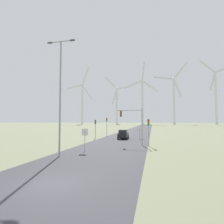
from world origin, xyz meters
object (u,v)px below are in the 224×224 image
at_px(traffic_light_post_near_right, 149,126).
at_px(traffic_light_post_mid_left, 107,122).
at_px(traffic_light_mast_overhead, 133,119).
at_px(wind_turbine_far_left, 82,100).
at_px(wind_turbine_center, 142,97).
at_px(car_approaching, 123,134).
at_px(wind_turbine_far_right, 216,93).
at_px(stop_sign_far, 139,130).
at_px(wind_turbine_right, 174,96).
at_px(streetlamp, 60,85).
at_px(stop_sign_near, 85,136).
at_px(traffic_light_post_near_left, 95,125).
at_px(wind_turbine_left, 117,102).

bearing_deg(traffic_light_post_near_right, traffic_light_post_mid_left, 122.04).
bearing_deg(traffic_light_mast_overhead, wind_turbine_far_left, 115.64).
distance_m(traffic_light_post_mid_left, wind_turbine_center, 140.43).
height_order(car_approaching, wind_turbine_far_left, wind_turbine_far_left).
relative_size(traffic_light_mast_overhead, wind_turbine_far_right, 0.09).
bearing_deg(wind_turbine_far_left, stop_sign_far, -62.72).
bearing_deg(wind_turbine_right, streetlamp, -100.38).
bearing_deg(traffic_light_post_near_right, stop_sign_near, -139.69).
relative_size(car_approaching, wind_turbine_far_right, 0.07).
distance_m(traffic_light_post_near_right, wind_turbine_right, 154.61).
relative_size(traffic_light_post_near_left, traffic_light_post_mid_left, 0.87).
relative_size(traffic_light_mast_overhead, wind_turbine_far_left, 0.09).
distance_m(stop_sign_far, traffic_light_post_near_right, 10.71).
xyz_separation_m(stop_sign_near, traffic_light_post_near_right, (7.30, 6.20, 0.96)).
bearing_deg(wind_turbine_far_left, traffic_light_mast_overhead, -64.36).
height_order(stop_sign_near, wind_turbine_far_left, wind_turbine_far_left).
bearing_deg(wind_turbine_far_left, traffic_light_post_mid_left, -64.57).
relative_size(stop_sign_near, wind_turbine_right, 0.05).
height_order(car_approaching, wind_turbine_left, wind_turbine_left).
xyz_separation_m(stop_sign_far, wind_turbine_far_right, (57.76, 136.06, 27.14)).
relative_size(car_approaching, wind_turbine_far_left, 0.07).
distance_m(wind_turbine_far_left, wind_turbine_center, 63.36).
height_order(streetlamp, stop_sign_near, streetlamp).
bearing_deg(streetlamp, car_approaching, 79.52).
distance_m(stop_sign_far, traffic_light_mast_overhead, 10.01).
bearing_deg(car_approaching, traffic_light_post_near_left, -179.25).
bearing_deg(traffic_light_post_near_right, stop_sign_far, 101.47).
height_order(stop_sign_far, traffic_light_mast_overhead, traffic_light_mast_overhead).
distance_m(streetlamp, wind_turbine_far_right, 170.13).
bearing_deg(wind_turbine_far_right, stop_sign_far, -113.00).
bearing_deg(stop_sign_near, wind_turbine_far_left, 113.06).
distance_m(car_approaching, wind_turbine_center, 148.97).
xyz_separation_m(stop_sign_far, traffic_light_post_mid_left, (-8.81, 7.03, 1.53)).
bearing_deg(wind_turbine_center, wind_turbine_far_right, -7.97).
xyz_separation_m(wind_turbine_left, wind_turbine_center, (27.82, -3.90, 4.17)).
bearing_deg(car_approaching, traffic_light_mast_overhead, -70.99).
bearing_deg(traffic_light_post_near_left, car_approaching, 0.75).
distance_m(car_approaching, wind_turbine_left, 155.43).
bearing_deg(wind_turbine_right, car_approaching, -100.37).
bearing_deg(traffic_light_post_mid_left, wind_turbine_far_left, 115.43).
distance_m(traffic_light_post_mid_left, wind_turbine_far_right, 147.44).
distance_m(stop_sign_far, traffic_light_post_mid_left, 11.38).
height_order(stop_sign_near, wind_turbine_far_right, wind_turbine_far_right).
xyz_separation_m(traffic_light_post_mid_left, wind_turbine_center, (1.23, 138.19, 24.95)).
height_order(streetlamp, traffic_light_mast_overhead, streetlamp).
relative_size(traffic_light_post_near_left, traffic_light_mast_overhead, 0.70).
height_order(traffic_light_post_mid_left, traffic_light_mast_overhead, traffic_light_mast_overhead).
xyz_separation_m(wind_turbine_left, wind_turbine_far_right, (93.17, -13.05, 4.83)).
distance_m(stop_sign_near, wind_turbine_center, 163.98).
distance_m(wind_turbine_center, wind_turbine_far_right, 65.99).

